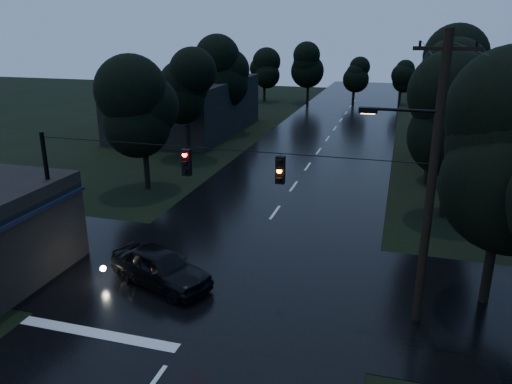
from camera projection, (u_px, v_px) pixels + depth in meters
The scene contains 16 objects.
main_road at pixel (308, 167), 37.25m from camera, with size 12.00×120.00×0.02m, color black.
cross_street at pixel (228, 278), 20.86m from camera, with size 60.00×9.00×0.02m, color black.
building_far_right at pixel (507, 138), 36.48m from camera, with size 10.00×14.00×4.40m, color black.
building_far_left at pixel (187, 106), 49.26m from camera, with size 10.00×16.00×5.00m, color black.
utility_pole_main at pixel (429, 180), 16.32m from camera, with size 3.50×0.30×10.00m.
utility_pole_far at pixel (431, 127), 31.99m from camera, with size 2.00×0.30×7.50m.
anchor_pole_left at pixel (51, 202), 20.98m from camera, with size 0.18×0.18×6.00m, color black.
span_signals at pixel (231, 165), 18.13m from camera, with size 15.00×0.37×1.12m.
tree_corner_near at pixel (508, 149), 17.22m from camera, with size 4.48×4.48×9.44m.
tree_left_a at pixel (142, 108), 30.68m from camera, with size 3.92×3.92×8.26m.
tree_left_b at pixel (186, 86), 38.00m from camera, with size 4.20×4.20×8.85m.
tree_left_c at pixel (223, 70), 47.14m from camera, with size 4.48×4.48×9.44m.
tree_right_a at pixel (454, 116), 25.79m from camera, with size 4.20×4.20×8.85m.
tree_right_b at pixel (455, 90), 32.80m from camera, with size 4.48×4.48×9.44m.
tree_right_c at pixel (453, 72), 41.62m from camera, with size 4.76×4.76×10.03m.
car at pixel (161, 267), 20.16m from camera, with size 1.85×4.59×1.56m, color black.
Camera 1 is at (6.32, -5.56, 10.08)m, focal length 35.00 mm.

